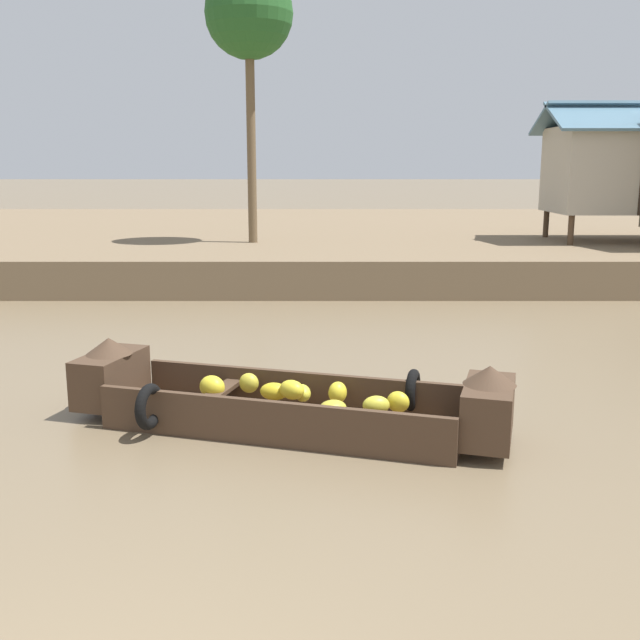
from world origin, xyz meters
name	(u,v)px	position (x,y,z in m)	size (l,w,h in m)	color
ground_plane	(242,341)	(0.00, 10.00, 0.00)	(300.00, 300.00, 0.00)	#726047
riverbank_strip	(282,238)	(0.00, 23.80, 0.44)	(160.00, 20.00, 0.88)	#756047
banana_boat	(286,402)	(0.96, 5.70, 0.31)	(5.13, 2.43, 0.92)	#473323
stilt_house_left	(635,167)	(10.06, 18.39, 2.91)	(5.18, 3.09, 3.79)	#4C3826
palm_tree_near	(249,17)	(-0.50, 17.99, 6.75)	(2.31, 2.31, 7.10)	brown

